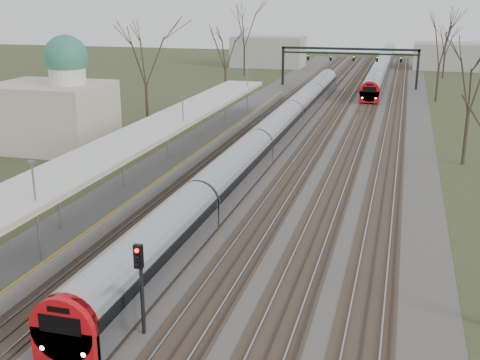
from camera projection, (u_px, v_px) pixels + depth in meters
The scene contains 10 objects.
track_bed at pixel (320, 125), 65.58m from camera, with size 24.00×160.00×0.22m.
platform at pixel (184, 154), 51.66m from camera, with size 3.50×69.00×1.00m, color #9E9B93.
canopy at pixel (162, 125), 46.50m from camera, with size 4.10×50.00×3.11m.
dome_building at pixel (53, 109), 54.39m from camera, with size 10.00×8.00×10.30m.
signal_gantry at pixel (349, 55), 91.84m from camera, with size 21.00×0.59×6.08m.
tree_west_far at pixel (145, 52), 61.18m from camera, with size 5.50×5.50×11.33m.
tree_east_far at pixel (472, 77), 48.01m from camera, with size 5.00×5.00×10.30m.
train_near at pixel (276, 130), 56.35m from camera, with size 2.62×75.21×3.05m.
train_far at pixel (382, 64), 112.01m from camera, with size 2.62×75.21×3.05m.
signal_post at pixel (140, 276), 23.96m from camera, with size 0.35×0.45×4.10m.
Camera 1 is at (8.85, -9.53, 13.34)m, focal length 45.00 mm.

